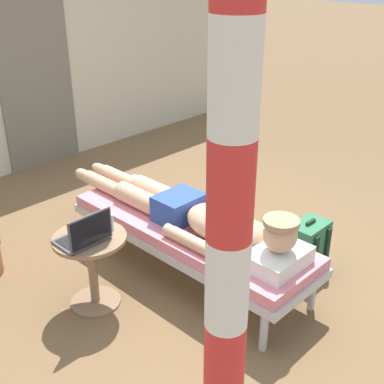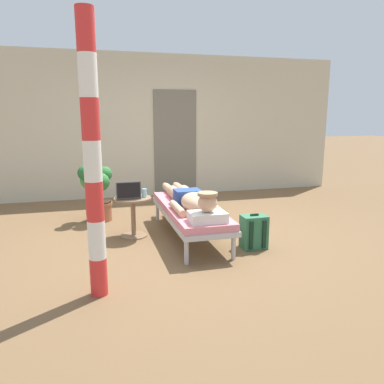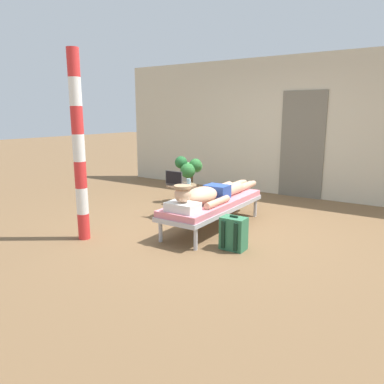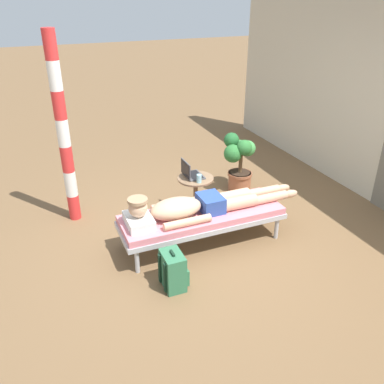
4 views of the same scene
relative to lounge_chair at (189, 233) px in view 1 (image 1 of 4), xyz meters
The scene contains 9 objects.
ground_plane 0.35m from the lounge_chair, 112.63° to the left, with size 40.00×40.00×0.00m, color brown.
house_door_panel 2.78m from the lounge_chair, 81.02° to the left, with size 0.84×0.03×2.04m, color #6D6759.
lounge_chair is the anchor object (origin of this frame).
person_reclining 0.20m from the lounge_chair, 90.00° to the right, with size 0.53×2.17×0.33m.
side_table 0.73m from the lounge_chair, 163.11° to the left, with size 0.48×0.48×0.52m.
laptop 0.81m from the lounge_chair, 168.00° to the left, with size 0.31×0.24×0.23m.
drink_glass 0.63m from the lounge_chair, 160.28° to the left, with size 0.06×0.06×0.11m, color #99D8E5.
backpack 0.89m from the lounge_chair, 43.43° to the right, with size 0.30×0.26×0.42m.
porch_post 1.98m from the lounge_chair, 131.59° to the right, with size 0.15×0.15×2.39m.
Camera 1 is at (-2.23, -2.27, 2.19)m, focal length 47.46 mm.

